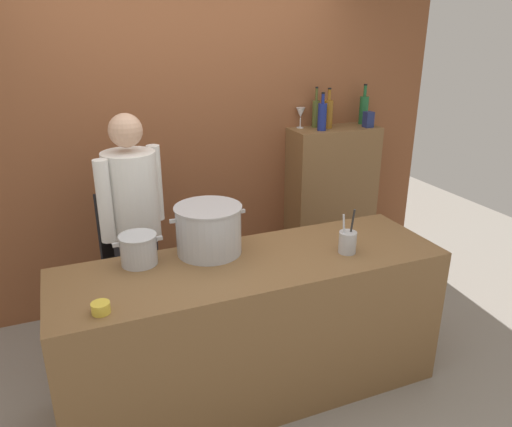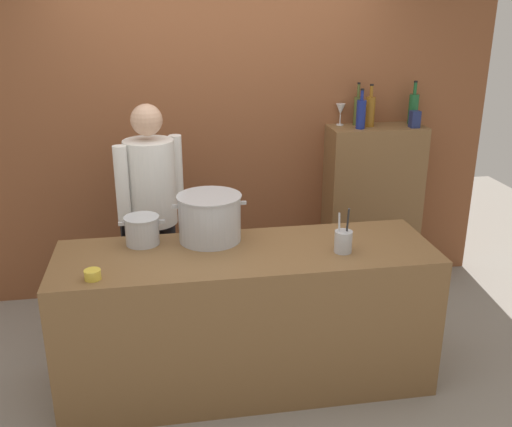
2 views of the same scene
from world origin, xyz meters
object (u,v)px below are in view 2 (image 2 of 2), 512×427
Objects in this scene: stockpot_small at (142,230)px; wine_bottle_amber at (370,111)px; chef at (152,205)px; wine_glass_tall at (341,110)px; stockpot_large at (210,218)px; wine_bottle_cobalt at (361,113)px; butter_jar at (93,275)px; wine_bottle_olive at (357,110)px; spice_tin_navy at (415,119)px; wine_bottle_green at (413,108)px; utensil_crock at (343,241)px.

wine_bottle_amber is (1.76, 0.99, 0.49)m from stockpot_small.
wine_glass_tall is (1.50, 0.56, 0.51)m from chef.
wine_bottle_cobalt is (1.25, 0.92, 0.43)m from stockpot_large.
chef is at bearing -164.64° from wine_bottle_amber.
wine_bottle_amber is at bearing 160.18° from chef.
butter_jar is 2.51m from wine_bottle_olive.
spice_tin_navy reaches higher than stockpot_large.
butter_jar is (-0.31, -0.96, -0.04)m from chef.
wine_bottle_green reaches higher than wine_bottle_olive.
wine_bottle_cobalt is at bearing 67.80° from utensil_crock.
stockpot_large is 5.10× the size of butter_jar.
wine_bottle_cobalt is 0.12m from wine_bottle_amber.
stockpot_small is at bearing -150.67° from wine_bottle_amber.
wine_glass_tall is at bearing 34.89° from stockpot_small.
wine_bottle_amber reaches higher than butter_jar.
butter_jar is at bearing -119.78° from stockpot_small.
wine_bottle_amber is at bearing 36.33° from stockpot_large.
wine_bottle_amber is at bearing 35.56° from wine_bottle_cobalt.
utensil_crock is (1.16, -0.32, -0.02)m from stockpot_small.
stockpot_small reaches higher than butter_jar.
spice_tin_navy is (0.41, -0.17, -0.06)m from wine_bottle_olive.
utensil_crock is at bearing -110.84° from wine_bottle_olive.
chef is 1.85m from wine_bottle_amber.
wine_bottle_olive reaches higher than butter_jar.
wine_bottle_green is 2.01× the size of wine_glass_tall.
chef reaches higher than spice_tin_navy.
wine_bottle_cobalt is 2.35× the size of spice_tin_navy.
wine_glass_tall is at bearing 124.44° from wine_bottle_cobalt.
stockpot_small is 1.63× the size of wine_glass_tall.
chef is at bearing 123.98° from stockpot_large.
wine_glass_tall reaches higher than utensil_crock.
spice_tin_navy is (0.33, -0.10, -0.06)m from wine_bottle_amber.
butter_jar is at bearing -174.92° from utensil_crock.
utensil_crock is 2.14× the size of spice_tin_navy.
wine_bottle_green is at bearing 14.04° from wine_bottle_cobalt.
stockpot_small is (-0.05, -0.52, 0.02)m from chef.
stockpot_large is 1.36× the size of wine_bottle_olive.
wine_bottle_olive reaches higher than wine_glass_tall.
utensil_crock reaches higher than butter_jar.
utensil_crock is at bearing 107.58° from chef.
spice_tin_navy is (2.09, 0.89, 0.44)m from stockpot_small.
stockpot_large is 0.41m from stockpot_small.
wine_bottle_green is at bearing 71.95° from spice_tin_navy.
spice_tin_navy is (0.93, 1.21, 0.46)m from utensil_crock.
wine_bottle_green reaches higher than spice_tin_navy.
wine_bottle_amber is (-0.38, -0.05, -0.00)m from wine_bottle_green.
wine_bottle_cobalt is at bearing 158.74° from chef.
wine_bottle_amber is at bearing 29.33° from stockpot_small.
wine_glass_tall is (-0.11, 0.16, 0.00)m from wine_bottle_cobalt.
stockpot_large is 1.72m from wine_bottle_olive.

